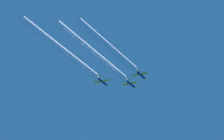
# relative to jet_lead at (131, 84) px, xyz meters

# --- Properties ---
(jet_lead) EXTENTS (8.93, 13.00, 3.12)m
(jet_lead) POSITION_rel_jet_lead_xyz_m (0.00, 0.00, 0.00)
(jet_lead) COLOR navy
(jet_left_wingman) EXTENTS (8.93, 13.00, 3.12)m
(jet_left_wingman) POSITION_rel_jet_lead_xyz_m (-11.64, -12.12, -1.03)
(jet_left_wingman) COLOR navy
(jet_right_wingman) EXTENTS (8.93, 13.00, 3.12)m
(jet_right_wingman) POSITION_rel_jet_lead_xyz_m (11.47, -11.42, -1.24)
(jet_right_wingman) COLOR navy
(smoke_trail_lead) EXTENTS (3.70, 76.42, 3.70)m
(smoke_trail_lead) POSITION_rel_jet_lead_xyz_m (0.00, -44.11, -0.03)
(smoke_trail_lead) COLOR white
(smoke_trail_left_wingman) EXTENTS (3.70, 77.31, 3.70)m
(smoke_trail_left_wingman) POSITION_rel_jet_lead_xyz_m (-11.64, -56.67, -1.06)
(smoke_trail_left_wingman) COLOR white
(smoke_trail_right_wingman) EXTENTS (3.70, 64.69, 3.70)m
(smoke_trail_right_wingman) POSITION_rel_jet_lead_xyz_m (11.47, -49.68, -1.27)
(smoke_trail_right_wingman) COLOR white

